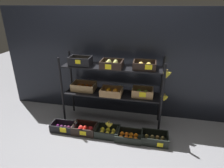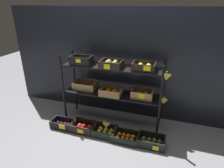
% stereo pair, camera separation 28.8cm
% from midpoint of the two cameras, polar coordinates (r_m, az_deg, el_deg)
% --- Properties ---
extents(ground_plane, '(10.00, 10.00, 0.00)m').
position_cam_midpoint_polar(ground_plane, '(3.19, 2.63, -10.94)').
color(ground_plane, gray).
extents(storefront_wall, '(3.86, 0.12, 1.74)m').
position_cam_midpoint_polar(storefront_wall, '(3.16, 4.81, 6.13)').
color(storefront_wall, black).
rests_on(storefront_wall, ground_plane).
extents(display_rack, '(1.59, 0.40, 1.07)m').
position_cam_midpoint_polar(display_rack, '(2.84, 2.98, 1.05)').
color(display_rack, black).
rests_on(display_rack, ground_plane).
extents(crate_ground_plum, '(0.37, 0.21, 0.12)m').
position_cam_midpoint_polar(crate_ground_plum, '(3.09, -11.50, -11.75)').
color(crate_ground_plum, black).
rests_on(crate_ground_plum, ground_plane).
extents(crate_ground_apple_red, '(0.34, 0.25, 0.13)m').
position_cam_midpoint_polar(crate_ground_apple_red, '(2.97, -5.74, -12.79)').
color(crate_ground_apple_red, black).
rests_on(crate_ground_apple_red, ground_plane).
extents(crate_ground_lemon, '(0.34, 0.26, 0.12)m').
position_cam_midpoint_polar(crate_ground_lemon, '(2.88, 0.85, -14.07)').
color(crate_ground_lemon, black).
rests_on(crate_ground_lemon, ground_plane).
extents(crate_ground_tangerine, '(0.37, 0.25, 0.10)m').
position_cam_midpoint_polar(crate_ground_tangerine, '(2.81, 6.98, -15.53)').
color(crate_ground_tangerine, black).
rests_on(crate_ground_tangerine, ground_plane).
extents(crate_ground_kiwi, '(0.37, 0.25, 0.13)m').
position_cam_midpoint_polar(crate_ground_kiwi, '(2.79, 14.55, -16.35)').
color(crate_ground_kiwi, black).
rests_on(crate_ground_kiwi, ground_plane).
extents(banana_bunch_loose, '(0.13, 0.05, 0.12)m').
position_cam_midpoint_polar(banana_bunch_loose, '(2.80, 1.29, -12.10)').
color(banana_bunch_loose, brown).
rests_on(banana_bunch_loose, crate_ground_lemon).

